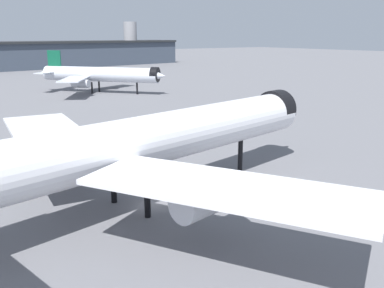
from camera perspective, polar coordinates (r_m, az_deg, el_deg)
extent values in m
plane|color=slate|center=(50.04, -5.17, -7.93)|extent=(900.00, 900.00, 0.00)
cylinder|color=white|center=(48.21, -5.97, 0.44)|extent=(53.53, 15.56, 5.69)
cone|color=white|center=(68.10, 11.51, 4.31)|extent=(7.19, 6.65, 5.58)
cylinder|color=black|center=(67.08, 11.00, 4.56)|extent=(3.59, 6.13, 5.75)
cube|color=white|center=(58.32, -18.56, 1.48)|extent=(11.51, 24.92, 0.46)
cylinder|color=#B7BAC1|center=(56.86, -15.92, -0.59)|extent=(7.93, 4.47, 3.13)
cube|color=white|center=(35.54, 4.55, -5.82)|extent=(19.05, 25.18, 0.46)
cylinder|color=#B7BAC1|center=(38.86, 2.42, -6.95)|extent=(7.93, 4.47, 3.13)
cylinder|color=black|center=(61.52, 6.41, -1.45)|extent=(0.68, 0.68, 4.55)
cylinder|color=black|center=(50.39, -10.35, -5.18)|extent=(0.68, 0.68, 4.55)
cylinder|color=black|center=(45.93, -5.94, -6.98)|extent=(0.68, 0.68, 4.55)
cylinder|color=silver|center=(146.39, -12.03, 9.02)|extent=(29.05, 33.99, 4.73)
cone|color=silver|center=(138.36, -4.55, 8.99)|extent=(6.88, 6.96, 4.63)
cone|color=silver|center=(156.59, -18.64, 8.92)|extent=(7.37, 7.60, 4.49)
cylinder|color=black|center=(138.65, -4.92, 9.14)|extent=(5.04, 4.67, 4.78)
cube|color=silver|center=(157.95, -11.13, 9.21)|extent=(19.13, 12.53, 0.38)
cylinder|color=#B7BAC1|center=(155.74, -11.14, 8.57)|extent=(5.57, 5.99, 2.60)
cube|color=silver|center=(138.04, -15.36, 8.27)|extent=(15.13, 18.64, 0.38)
cylinder|color=#B7BAC1|center=(139.58, -14.52, 7.74)|extent=(5.57, 5.99, 2.60)
cube|color=#0F5138|center=(154.56, -17.75, 10.33)|extent=(3.41, 4.02, 7.57)
cube|color=silver|center=(159.24, -16.96, 9.29)|extent=(7.86, 7.36, 0.28)
cube|color=silver|center=(151.26, -18.90, 8.91)|extent=(7.86, 7.36, 0.28)
cylinder|color=black|center=(141.42, -7.28, 7.30)|extent=(0.57, 0.57, 3.78)
cylinder|color=black|center=(149.93, -12.20, 7.49)|extent=(0.57, 0.57, 3.78)
cylinder|color=black|center=(145.58, -13.10, 7.25)|extent=(0.57, 0.57, 3.78)
cube|color=#3D4756|center=(258.72, -23.13, 10.55)|extent=(216.12, 46.51, 13.87)
cube|color=#232628|center=(258.48, -23.29, 12.21)|extent=(216.37, 48.86, 1.20)
cylinder|color=#939399|center=(293.48, -8.14, 13.12)|extent=(8.54, 8.54, 26.83)
cube|color=black|center=(85.41, -12.46, 1.54)|extent=(2.89, 3.58, 0.30)
cube|color=#232833|center=(84.31, -12.54, 1.90)|extent=(2.01, 1.87, 1.20)
cube|color=#1E2D38|center=(83.70, -12.58, 1.97)|extent=(1.23, 0.69, 0.60)
cube|color=#232833|center=(85.84, -12.45, 2.02)|extent=(2.30, 2.44, 0.90)
cylinder|color=black|center=(84.29, -11.97, 1.29)|extent=(0.57, 0.75, 0.70)
cylinder|color=black|center=(84.43, -13.05, 1.26)|extent=(0.57, 0.75, 0.70)
cylinder|color=black|center=(86.47, -11.87, 1.63)|extent=(0.57, 0.75, 0.70)
cylinder|color=black|center=(86.60, -12.93, 1.59)|extent=(0.57, 0.75, 0.70)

